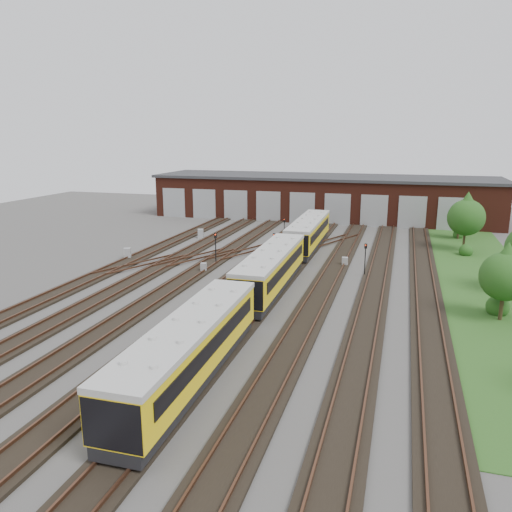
# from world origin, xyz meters

# --- Properties ---
(ground) EXTENTS (120.00, 120.00, 0.00)m
(ground) POSITION_xyz_m (0.00, 0.00, 0.00)
(ground) COLOR #403E3B
(ground) RESTS_ON ground
(track_network) EXTENTS (30.40, 70.00, 0.33)m
(track_network) POSITION_xyz_m (-0.17, 0.59, 0.11)
(track_network) COLOR black
(track_network) RESTS_ON ground
(maintenance_shed) EXTENTS (51.00, 12.50, 6.35)m
(maintenance_shed) POSITION_xyz_m (-0.01, 39.97, 3.20)
(maintenance_shed) COLOR #4E1E13
(maintenance_shed) RESTS_ON ground
(grass_verge) EXTENTS (8.00, 55.00, 0.05)m
(grass_verge) POSITION_xyz_m (19.00, 10.00, 0.03)
(grass_verge) COLOR #26511B
(grass_verge) RESTS_ON ground
(metro_train) EXTENTS (2.89, 46.66, 3.02)m
(metro_train) POSITION_xyz_m (2.00, 1.79, 1.88)
(metro_train) COLOR black
(metro_train) RESTS_ON ground
(signal_mast_0) EXTENTS (0.29, 0.28, 3.07)m
(signal_mast_0) POSITION_xyz_m (-5.56, 9.00, 1.98)
(signal_mast_0) COLOR black
(signal_mast_0) RESTS_ON ground
(signal_mast_1) EXTENTS (0.25, 0.23, 2.99)m
(signal_mast_1) POSITION_xyz_m (-1.23, 19.84, 1.90)
(signal_mast_1) COLOR black
(signal_mast_1) RESTS_ON ground
(signal_mast_2) EXTENTS (0.24, 0.22, 3.15)m
(signal_mast_2) POSITION_xyz_m (0.11, 9.93, 2.00)
(signal_mast_2) COLOR black
(signal_mast_2) RESTS_ON ground
(signal_mast_3) EXTENTS (0.24, 0.23, 3.00)m
(signal_mast_3) POSITION_xyz_m (8.87, 8.42, 1.90)
(signal_mast_3) COLOR black
(signal_mast_3) RESTS_ON ground
(relay_cabinet_0) EXTENTS (0.85, 0.80, 1.13)m
(relay_cabinet_0) POSITION_xyz_m (-14.85, 8.09, 0.56)
(relay_cabinet_0) COLOR #96979A
(relay_cabinet_0) RESTS_ON ground
(relay_cabinet_1) EXTENTS (0.81, 0.74, 1.11)m
(relay_cabinet_1) POSITION_xyz_m (-11.81, 20.08, 0.56)
(relay_cabinet_1) COLOR #96979A
(relay_cabinet_1) RESTS_ON ground
(relay_cabinet_2) EXTENTS (0.60, 0.54, 0.88)m
(relay_cabinet_2) POSITION_xyz_m (-5.45, 5.58, 0.44)
(relay_cabinet_2) COLOR #96979A
(relay_cabinet_2) RESTS_ON ground
(relay_cabinet_3) EXTENTS (0.77, 0.68, 1.10)m
(relay_cabinet_3) POSITION_xyz_m (2.02, 17.01, 0.55)
(relay_cabinet_3) COLOR #96979A
(relay_cabinet_3) RESTS_ON ground
(relay_cabinet_4) EXTENTS (0.55, 0.46, 0.89)m
(relay_cabinet_4) POSITION_xyz_m (6.77, 11.47, 0.45)
(relay_cabinet_4) COLOR #96979A
(relay_cabinet_4) RESTS_ON ground
(tree_0) EXTENTS (3.91, 3.91, 6.48)m
(tree_0) POSITION_xyz_m (18.39, 21.71, 4.16)
(tree_0) COLOR #352917
(tree_0) RESTS_ON ground
(tree_1) EXTENTS (2.91, 2.91, 4.82)m
(tree_1) POSITION_xyz_m (18.41, 28.36, 3.09)
(tree_1) COLOR #352917
(tree_1) RESTS_ON ground
(tree_3) EXTENTS (3.31, 3.31, 5.48)m
(tree_3) POSITION_xyz_m (18.66, -0.05, 3.52)
(tree_3) COLOR #352917
(tree_3) RESTS_ON ground
(bush_0) EXTENTS (1.60, 1.60, 1.60)m
(bush_0) POSITION_xyz_m (18.67, 1.20, 0.80)
(bush_0) COLOR #1B4714
(bush_0) RESTS_ON ground
(bush_1) EXTENTS (1.40, 1.40, 1.40)m
(bush_1) POSITION_xyz_m (18.43, 19.57, 0.70)
(bush_1) COLOR #1B4714
(bush_1) RESTS_ON ground
(bush_2) EXTENTS (1.22, 1.22, 1.22)m
(bush_2) POSITION_xyz_m (18.50, 28.99, 0.61)
(bush_2) COLOR #1B4714
(bush_2) RESTS_ON ground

